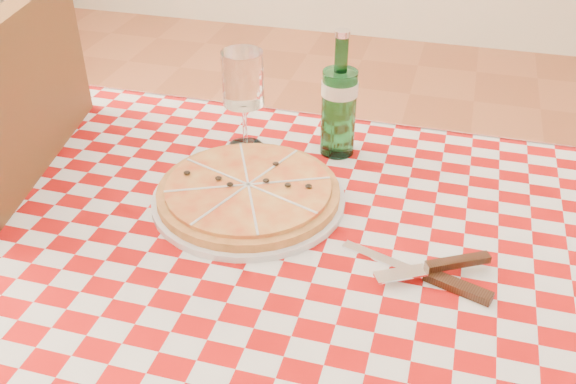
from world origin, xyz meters
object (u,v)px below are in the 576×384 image
chair_far (1,227)px  pizza_plate (248,191)px  wine_glass (244,102)px  dining_table (290,294)px  water_bottle (339,94)px

chair_far → pizza_plate: size_ratio=3.17×
chair_far → wine_glass: bearing=-170.2°
chair_far → dining_table: bearing=160.5°
chair_far → pizza_plate: chair_far is taller
chair_far → wine_glass: 0.57m
dining_table → chair_far: bearing=171.7°
water_bottle → wine_glass: 0.18m
chair_far → water_bottle: (0.64, 0.21, 0.28)m
dining_table → chair_far: size_ratio=1.15×
chair_far → wine_glass: chair_far is taller
pizza_plate → wine_glass: size_ratio=1.68×
pizza_plate → water_bottle: 0.25m
chair_far → water_bottle: bearing=-172.8°
dining_table → water_bottle: (0.01, 0.31, 0.22)m
dining_table → water_bottle: water_bottle is taller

